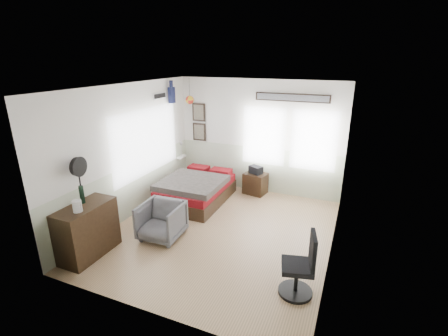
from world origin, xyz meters
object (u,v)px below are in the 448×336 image
(bed, at_px, (196,190))
(nightstand, at_px, (255,183))
(task_chair, at_px, (301,270))
(armchair, at_px, (161,221))
(dresser, at_px, (88,230))

(bed, relative_size, nightstand, 3.56)
(nightstand, height_order, task_chair, task_chair)
(nightstand, bearing_deg, task_chair, -52.10)
(armchair, distance_m, nightstand, 2.80)
(task_chair, bearing_deg, nightstand, 103.78)
(bed, xyz_separation_m, armchair, (0.16, -1.66, 0.06))
(nightstand, relative_size, task_chair, 0.53)
(bed, distance_m, armchair, 1.67)
(armchair, bearing_deg, dresser, -134.38)
(armchair, xyz_separation_m, nightstand, (0.96, 2.63, -0.08))
(dresser, xyz_separation_m, task_chair, (3.44, 0.40, -0.06))
(nightstand, bearing_deg, bed, -128.82)
(bed, distance_m, nightstand, 1.47)
(task_chair, bearing_deg, armchair, 154.67)
(bed, distance_m, task_chair, 3.53)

